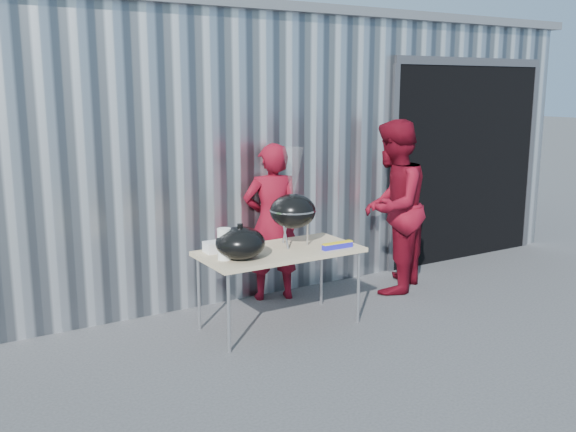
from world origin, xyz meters
TOP-DOWN VIEW (x-y plane):
  - ground at (0.00, 0.00)m, footprint 80.00×80.00m
  - building at (0.92, 4.59)m, footprint 8.20×6.20m
  - folding_table at (-0.06, 0.79)m, footprint 1.50×0.75m
  - kettle_grill at (0.12, 0.85)m, footprint 0.44×0.44m
  - grill_lid at (-0.52, 0.69)m, footprint 0.44×0.44m
  - paper_towels at (-0.65, 0.74)m, footprint 0.12×0.12m
  - white_tub at (-0.61, 1.02)m, footprint 0.20×0.15m
  - foil_box at (0.43, 0.54)m, footprint 0.32×0.05m
  - person_cook at (0.30, 1.54)m, footprint 0.70×0.57m
  - person_bystander at (1.57, 1.10)m, footprint 1.17×1.11m

SIDE VIEW (x-z plane):
  - ground at x=0.00m, z-range 0.00..0.00m
  - folding_table at x=-0.06m, z-range 0.33..1.08m
  - foil_box at x=0.43m, z-range 0.75..0.81m
  - white_tub at x=-0.61m, z-range 0.75..0.85m
  - person_cook at x=0.30m, z-range 0.00..1.67m
  - paper_towels at x=-0.65m, z-range 0.75..1.03m
  - grill_lid at x=-0.52m, z-range 0.74..1.05m
  - person_bystander at x=1.57m, z-range 0.00..1.90m
  - kettle_grill at x=0.12m, z-range 0.70..1.64m
  - building at x=0.92m, z-range -0.01..3.09m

